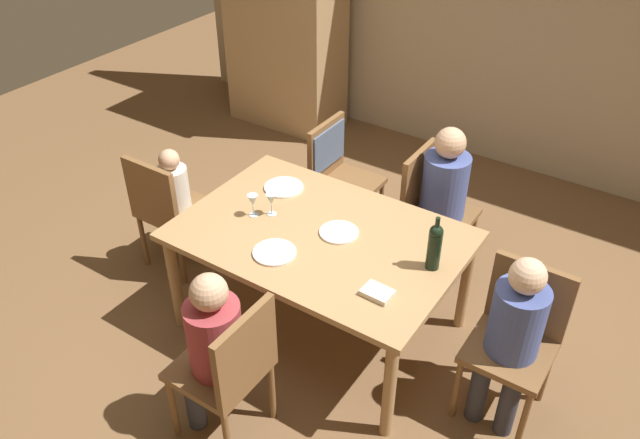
{
  "coord_description": "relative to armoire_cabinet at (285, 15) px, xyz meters",
  "views": [
    {
      "loc": [
        1.69,
        -2.54,
        3.02
      ],
      "look_at": [
        0.0,
        0.0,
        0.85
      ],
      "focal_mm": 35.77,
      "sensor_mm": 36.0,
      "label": 1
    }
  ],
  "objects": [
    {
      "name": "handbag",
      "position": [
        1.91,
        -1.37,
        -0.99
      ],
      "size": [
        0.19,
        0.3,
        0.22
      ],
      "primitive_type": "cube",
      "rotation": [
        0.0,
        0.0,
        -1.32
      ],
      "color": "brown",
      "rests_on": "ground_plane"
    },
    {
      "name": "ground_plane",
      "position": [
        1.94,
        -2.32,
        -1.1
      ],
      "size": [
        10.0,
        10.0,
        0.0
      ],
      "primitive_type": "plane",
      "color": "brown"
    },
    {
      "name": "person_child_small",
      "position": [
        0.72,
        -2.3,
        -0.54
      ],
      "size": [
        0.22,
        0.25,
        0.94
      ],
      "color": "#33333D",
      "rests_on": "ground_plane"
    },
    {
      "name": "chair_near",
      "position": [
        2.03,
        -3.28,
        -0.56
      ],
      "size": [
        0.44,
        0.44,
        0.92
      ],
      "rotation": [
        0.0,
        0.0,
        1.57
      ],
      "color": "brown",
      "rests_on": "ground_plane"
    },
    {
      "name": "dinner_plate_host",
      "position": [
        1.47,
        -2.04,
        -0.34
      ],
      "size": [
        0.26,
        0.26,
        0.01
      ],
      "primitive_type": "cylinder",
      "color": "white",
      "rests_on": "dining_table"
    },
    {
      "name": "dinner_plate_guest_right",
      "position": [
        1.83,
        -2.63,
        -0.34
      ],
      "size": [
        0.25,
        0.25,
        0.01
      ],
      "primitive_type": "cylinder",
      "color": "silver",
      "rests_on": "dining_table"
    },
    {
      "name": "chair_left_end",
      "position": [
        0.72,
        -2.41,
        -0.56
      ],
      "size": [
        0.44,
        0.44,
        0.92
      ],
      "color": "brown",
      "rests_on": "ground_plane"
    },
    {
      "name": "folded_napkin",
      "position": [
        2.5,
        -2.61,
        -0.33
      ],
      "size": [
        0.16,
        0.13,
        0.03
      ],
      "primitive_type": "cube",
      "rotation": [
        0.0,
        0.0,
        -0.04
      ],
      "color": "beige",
      "rests_on": "dining_table"
    },
    {
      "name": "wine_glass_centre",
      "position": [
        1.5,
        -2.4,
        -0.24
      ],
      "size": [
        0.07,
        0.07,
        0.15
      ],
      "color": "silver",
      "rests_on": "dining_table"
    },
    {
      "name": "chair_far_left",
      "position": [
        1.44,
        -1.37,
        -0.5
      ],
      "size": [
        0.45,
        0.44,
        0.92
      ],
      "rotation": [
        0.0,
        0.0,
        -1.57
      ],
      "color": "brown",
      "rests_on": "ground_plane"
    },
    {
      "name": "chair_right_end",
      "position": [
        3.16,
        -2.24,
        -0.56
      ],
      "size": [
        0.44,
        0.44,
        0.92
      ],
      "rotation": [
        0.0,
        0.0,
        3.14
      ],
      "color": "brown",
      "rests_on": "ground_plane"
    },
    {
      "name": "wine_glass_near_left",
      "position": [
        1.58,
        -2.33,
        -0.24
      ],
      "size": [
        0.07,
        0.07,
        0.15
      ],
      "color": "silver",
      "rests_on": "dining_table"
    },
    {
      "name": "person_man_guest",
      "position": [
        1.92,
        -3.28,
        -0.46
      ],
      "size": [
        0.33,
        0.28,
        1.08
      ],
      "rotation": [
        0.0,
        0.0,
        1.57
      ],
      "color": "#33333D",
      "rests_on": "ground_plane"
    },
    {
      "name": "chair_far_right",
      "position": [
        2.23,
        -1.37,
        -0.56
      ],
      "size": [
        0.44,
        0.44,
        0.92
      ],
      "rotation": [
        0.0,
        0.0,
        -1.57
      ],
      "color": "brown",
      "rests_on": "ground_plane"
    },
    {
      "name": "armoire_cabinet",
      "position": [
        0.0,
        0.0,
        0.0
      ],
      "size": [
        1.18,
        0.62,
        2.18
      ],
      "color": "tan",
      "rests_on": "ground_plane"
    },
    {
      "name": "dining_table",
      "position": [
        1.94,
        -2.32,
        -0.43
      ],
      "size": [
        1.68,
        1.15,
        0.75
      ],
      "color": "#A87F51",
      "rests_on": "ground_plane"
    },
    {
      "name": "rear_room_partition",
      "position": [
        1.94,
        0.45,
        0.25
      ],
      "size": [
        6.4,
        0.12,
        2.7
      ],
      "primitive_type": "cube",
      "color": "tan",
      "rests_on": "ground_plane"
    },
    {
      "name": "wine_bottle_tall_green",
      "position": [
        2.64,
        -2.24,
        -0.2
      ],
      "size": [
        0.08,
        0.08,
        0.34
      ],
      "color": "black",
      "rests_on": "dining_table"
    },
    {
      "name": "person_man_bearded",
      "position": [
        3.16,
        -2.35,
        -0.47
      ],
      "size": [
        0.28,
        0.33,
        1.08
      ],
      "rotation": [
        0.0,
        0.0,
        3.14
      ],
      "color": "#33333D",
      "rests_on": "ground_plane"
    },
    {
      "name": "dinner_plate_guest_left",
      "position": [
        2.04,
        -2.26,
        -0.34
      ],
      "size": [
        0.24,
        0.24,
        0.01
      ],
      "primitive_type": "cylinder",
      "color": "white",
      "rests_on": "dining_table"
    },
    {
      "name": "person_woman_host",
      "position": [
        2.35,
        -1.37,
        -0.44
      ],
      "size": [
        0.36,
        0.31,
        1.14
      ],
      "rotation": [
        0.0,
        0.0,
        -1.57
      ],
      "color": "#33333D",
      "rests_on": "ground_plane"
    }
  ]
}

